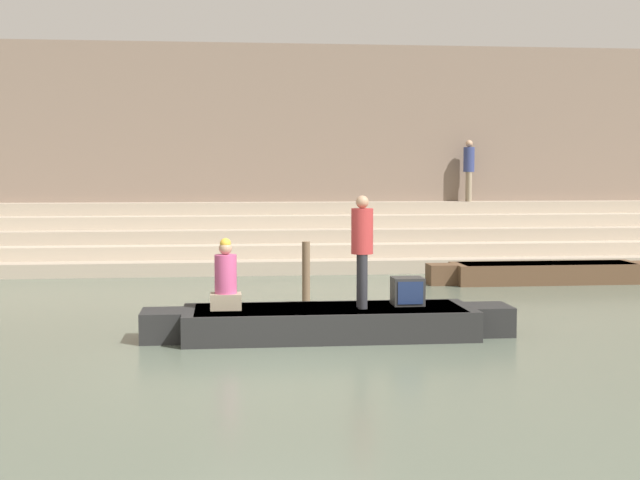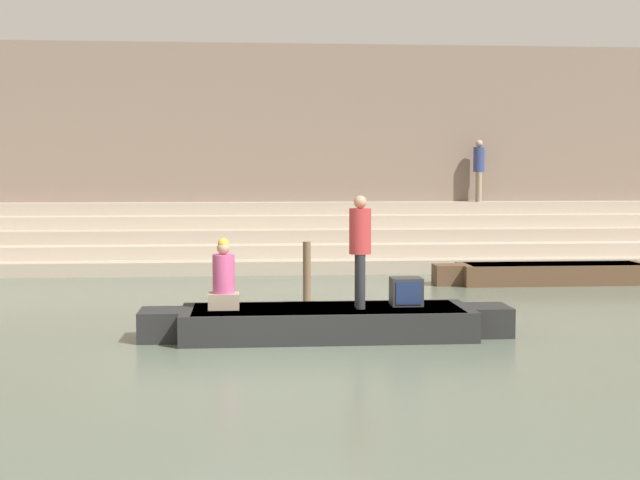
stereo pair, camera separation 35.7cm
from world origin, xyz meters
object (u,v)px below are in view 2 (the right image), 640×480
at_px(mooring_post, 307,280).
at_px(tv_set, 406,291).
at_px(person_on_steps, 479,166).
at_px(person_standing, 360,243).
at_px(moored_boat_shore, 554,273).
at_px(rowboat_main, 327,321).
at_px(person_rowing, 224,280).

bearing_deg(mooring_post, tv_set, -49.67).
relative_size(tv_set, person_on_steps, 0.28).
bearing_deg(mooring_post, person_on_steps, 59.43).
height_order(person_standing, moored_boat_shore, person_standing).
height_order(rowboat_main, moored_boat_shore, rowboat_main).
bearing_deg(person_rowing, rowboat_main, 8.64).
relative_size(rowboat_main, moored_boat_shore, 1.04).
bearing_deg(rowboat_main, moored_boat_shore, 44.42).
distance_m(tv_set, person_on_steps, 11.31).
bearing_deg(moored_boat_shore, person_rowing, -136.41).
xyz_separation_m(person_standing, tv_set, (0.72, 0.20, -0.74)).
distance_m(person_rowing, tv_set, 2.71).
bearing_deg(moored_boat_shore, person_on_steps, 98.58).
relative_size(rowboat_main, person_on_steps, 3.29).
relative_size(person_rowing, mooring_post, 0.82).
bearing_deg(mooring_post, person_rowing, -127.36).
xyz_separation_m(rowboat_main, mooring_post, (-0.17, 1.76, 0.40)).
relative_size(person_standing, mooring_post, 1.30).
bearing_deg(moored_boat_shore, mooring_post, -140.60).
xyz_separation_m(rowboat_main, person_rowing, (-1.50, 0.02, 0.62)).
height_order(person_standing, person_rowing, person_standing).
bearing_deg(moored_boat_shore, rowboat_main, -129.36).
relative_size(person_standing, tv_set, 3.59).
bearing_deg(person_standing, tv_set, 14.28).
distance_m(person_standing, person_rowing, 2.05).
distance_m(person_standing, moored_boat_shore, 7.69).
xyz_separation_m(rowboat_main, person_on_steps, (5.06, 10.61, 2.32)).
bearing_deg(person_rowing, mooring_post, 62.06).
height_order(tv_set, person_on_steps, person_on_steps).
height_order(person_rowing, tv_set, person_rowing).
bearing_deg(rowboat_main, person_standing, -9.06).
relative_size(mooring_post, person_on_steps, 0.77).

